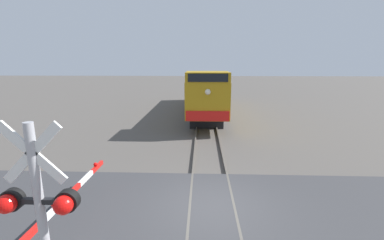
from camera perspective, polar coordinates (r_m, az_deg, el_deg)
ground_plane at (r=8.86m, az=4.44°, el=-19.33°), size 160.00×160.00×0.00m
rail_track_left at (r=8.82m, az=-0.48°, el=-18.87°), size 0.08×80.00×0.15m
rail_track_right at (r=8.88m, az=9.34°, el=-18.83°), size 0.08×80.00×0.15m
road_surface at (r=8.82m, az=4.45°, el=-18.92°), size 36.00×4.92×0.15m
locomotive at (r=23.90m, az=3.06°, el=6.52°), size 2.85×16.88×4.06m
crossing_signal at (r=4.71m, az=-30.51°, el=-18.20°), size 1.18×0.33×3.91m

